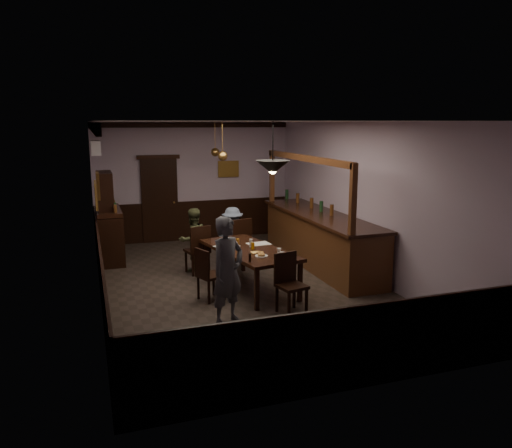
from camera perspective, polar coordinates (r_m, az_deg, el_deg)
name	(u,v)px	position (r m, az deg, el deg)	size (l,w,h in m)	color
room	(240,206)	(9.05, -1.88, 2.09)	(5.01, 8.01, 3.01)	#2D2621
dining_table	(249,252)	(9.03, -0.80, -3.21)	(1.39, 2.35, 0.75)	black
chair_far_left	(199,248)	(9.98, -6.57, -2.69)	(0.51, 0.51, 0.99)	black
chair_far_right	(239,241)	(10.34, -1.96, -1.93)	(0.55, 0.55, 1.05)	black
chair_near	(289,280)	(7.99, 3.79, -6.42)	(0.49, 0.49, 0.96)	black
chair_side	(207,272)	(8.50, -5.59, -5.51)	(0.51, 0.51, 0.91)	black
person_standing	(228,271)	(7.46, -3.26, -5.36)	(0.60, 0.39, 1.64)	#4E505A
person_seated_left	(193,240)	(10.21, -7.21, -1.79)	(0.63, 0.49, 1.29)	#454A2C
person_seated_right	(233,236)	(10.58, -2.70, -1.39)	(0.80, 0.46, 1.24)	slate
newspaper_left	(227,246)	(9.18, -3.37, -2.55)	(0.42, 0.30, 0.01)	silver
newspaper_right	(259,244)	(9.34, 0.31, -2.27)	(0.42, 0.30, 0.01)	silver
napkin	(255,252)	(8.74, -0.06, -3.25)	(0.15, 0.15, 0.00)	#E8B255
saucer	(282,253)	(8.70, 2.94, -3.32)	(0.15, 0.15, 0.01)	white
coffee_cup	(279,250)	(8.70, 2.63, -3.02)	(0.08, 0.08, 0.07)	white
pastry_plate	(261,256)	(8.49, 0.62, -3.67)	(0.22, 0.22, 0.01)	white
pastry_ring_a	(261,255)	(8.46, 0.60, -3.53)	(0.13, 0.13, 0.04)	#C68C47
pastry_ring_b	(260,253)	(8.58, 0.46, -3.31)	(0.13, 0.13, 0.04)	#C68C47
soda_can	(253,246)	(8.94, -0.38, -2.53)	(0.07, 0.07, 0.12)	#EEA314
beer_glass	(238,244)	(8.91, -2.10, -2.33)	(0.06, 0.06, 0.20)	#BF721E
water_glass	(251,243)	(9.10, -0.59, -2.19)	(0.06, 0.06, 0.15)	silver
pepper_mill	(250,257)	(8.16, -0.70, -3.84)	(0.04, 0.04, 0.14)	black
sideboard	(109,225)	(11.33, -16.47, -0.16)	(0.53, 1.47, 1.95)	black
bar_counter	(320,238)	(10.63, 7.31, -1.57)	(0.97, 4.16, 2.33)	#4D2914
door_back	(160,201)	(12.76, -10.94, 2.60)	(0.90, 0.06, 2.10)	black
ac_unit	(95,148)	(11.46, -17.88, 8.32)	(0.20, 0.85, 0.30)	white
picture_left_small	(98,186)	(7.00, -17.61, 4.16)	(0.04, 0.28, 0.36)	olive
picture_left_large	(96,195)	(9.44, -17.82, 3.16)	(0.04, 0.62, 0.48)	olive
picture_back	(228,169)	(13.04, -3.17, 6.30)	(0.55, 0.04, 0.42)	olive
pendant_iron	(273,167)	(8.07, 1.92, 6.50)	(0.56, 0.56, 0.83)	black
pendant_brass_mid	(223,156)	(10.45, -3.83, 7.74)	(0.20, 0.20, 0.81)	#BF8C3F
pendant_brass_far	(215,152)	(11.87, -4.68, 8.18)	(0.20, 0.20, 0.81)	#BF8C3F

